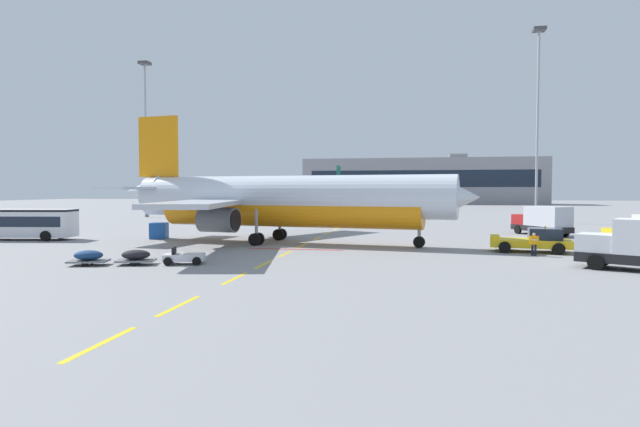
{
  "coord_description": "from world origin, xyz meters",
  "views": [
    {
      "loc": [
        27.84,
        -19.97,
        4.9
      ],
      "look_at": [
        17.54,
        36.05,
        2.33
      ],
      "focal_mm": 29.48,
      "sensor_mm": 36.0,
      "label": 1
    }
  ],
  "objects_px": {
    "airliner_mid_left": "(329,197)",
    "airliner_foreground": "(283,200)",
    "baggage_train": "(136,257)",
    "apron_shuttle_bus": "(12,222)",
    "pushback_tug": "(533,241)",
    "uld_cargo_container": "(159,231)",
    "apron_light_mast_far": "(538,104)",
    "apron_light_mast_near": "(146,122)",
    "ground_crew_worker": "(534,243)",
    "ground_power_truck": "(543,220)"
  },
  "relations": [
    {
      "from": "ground_power_truck",
      "to": "baggage_train",
      "type": "xyz_separation_m",
      "value": [
        -31.4,
        -28.37,
        -1.12
      ]
    },
    {
      "from": "airliner_mid_left",
      "to": "apron_shuttle_bus",
      "type": "distance_m",
      "value": 68.9
    },
    {
      "from": "apron_shuttle_bus",
      "to": "baggage_train",
      "type": "height_order",
      "value": "apron_shuttle_bus"
    },
    {
      "from": "pushback_tug",
      "to": "airliner_foreground",
      "type": "bearing_deg",
      "value": 171.47
    },
    {
      "from": "airliner_mid_left",
      "to": "apron_shuttle_bus",
      "type": "relative_size",
      "value": 2.46
    },
    {
      "from": "airliner_mid_left",
      "to": "apron_light_mast_near",
      "type": "height_order",
      "value": "apron_light_mast_near"
    },
    {
      "from": "apron_light_mast_near",
      "to": "ground_crew_worker",
      "type": "bearing_deg",
      "value": -39.37
    },
    {
      "from": "pushback_tug",
      "to": "baggage_train",
      "type": "height_order",
      "value": "pushback_tug"
    },
    {
      "from": "uld_cargo_container",
      "to": "apron_light_mast_near",
      "type": "relative_size",
      "value": 0.07
    },
    {
      "from": "airliner_mid_left",
      "to": "apron_light_mast_far",
      "type": "xyz_separation_m",
      "value": [
        36.02,
        -27.36,
        14.23
      ]
    },
    {
      "from": "airliner_mid_left",
      "to": "apron_light_mast_far",
      "type": "relative_size",
      "value": 1.04
    },
    {
      "from": "pushback_tug",
      "to": "baggage_train",
      "type": "xyz_separation_m",
      "value": [
        -27.09,
        -12.15,
        -0.38
      ]
    },
    {
      "from": "airliner_mid_left",
      "to": "apron_light_mast_near",
      "type": "distance_m",
      "value": 40.06
    },
    {
      "from": "ground_power_truck",
      "to": "ground_crew_worker",
      "type": "distance_m",
      "value": 19.36
    },
    {
      "from": "baggage_train",
      "to": "airliner_foreground",
      "type": "bearing_deg",
      "value": 68.92
    },
    {
      "from": "pushback_tug",
      "to": "apron_light_mast_near",
      "type": "xyz_separation_m",
      "value": [
        -56.98,
        43.84,
        16.13
      ]
    },
    {
      "from": "ground_crew_worker",
      "to": "apron_shuttle_bus",
      "type": "bearing_deg",
      "value": 175.17
    },
    {
      "from": "pushback_tug",
      "to": "baggage_train",
      "type": "distance_m",
      "value": 29.7
    },
    {
      "from": "apron_light_mast_near",
      "to": "uld_cargo_container",
      "type": "bearing_deg",
      "value": -59.84
    },
    {
      "from": "apron_shuttle_bus",
      "to": "ground_power_truck",
      "type": "height_order",
      "value": "ground_power_truck"
    },
    {
      "from": "ground_crew_worker",
      "to": "apron_light_mast_near",
      "type": "xyz_separation_m",
      "value": [
        -56.51,
        46.38,
        16.06
      ]
    },
    {
      "from": "pushback_tug",
      "to": "apron_light_mast_near",
      "type": "bearing_deg",
      "value": 142.43
    },
    {
      "from": "ground_power_truck",
      "to": "airliner_mid_left",
      "type": "bearing_deg",
      "value": 121.89
    },
    {
      "from": "apron_shuttle_bus",
      "to": "ground_power_truck",
      "type": "distance_m",
      "value": 54.44
    },
    {
      "from": "airliner_mid_left",
      "to": "apron_light_mast_far",
      "type": "bearing_deg",
      "value": -37.22
    },
    {
      "from": "pushback_tug",
      "to": "airliner_mid_left",
      "type": "distance_m",
      "value": 72.61
    },
    {
      "from": "pushback_tug",
      "to": "uld_cargo_container",
      "type": "distance_m",
      "value": 34.88
    },
    {
      "from": "apron_shuttle_bus",
      "to": "apron_light_mast_far",
      "type": "xyz_separation_m",
      "value": [
        56.72,
        38.34,
        15.91
      ]
    },
    {
      "from": "airliner_foreground",
      "to": "pushback_tug",
      "type": "height_order",
      "value": "airliner_foreground"
    },
    {
      "from": "airliner_foreground",
      "to": "baggage_train",
      "type": "bearing_deg",
      "value": -111.08
    },
    {
      "from": "airliner_foreground",
      "to": "apron_light_mast_far",
      "type": "relative_size",
      "value": 1.2
    },
    {
      "from": "airliner_foreground",
      "to": "uld_cargo_container",
      "type": "distance_m",
      "value": 13.82
    },
    {
      "from": "pushback_tug",
      "to": "apron_shuttle_bus",
      "type": "xyz_separation_m",
      "value": [
        -48.11,
        1.49,
        0.85
      ]
    },
    {
      "from": "airliner_foreground",
      "to": "ground_crew_worker",
      "type": "bearing_deg",
      "value": -15.42
    },
    {
      "from": "ground_power_truck",
      "to": "pushback_tug",
      "type": "bearing_deg",
      "value": -104.86
    },
    {
      "from": "airliner_mid_left",
      "to": "airliner_foreground",
      "type": "bearing_deg",
      "value": -84.45
    },
    {
      "from": "airliner_mid_left",
      "to": "apron_shuttle_bus",
      "type": "xyz_separation_m",
      "value": [
        -20.7,
        -65.7,
        -1.69
      ]
    },
    {
      "from": "ground_power_truck",
      "to": "ground_crew_worker",
      "type": "height_order",
      "value": "ground_power_truck"
    },
    {
      "from": "airliner_foreground",
      "to": "uld_cargo_container",
      "type": "height_order",
      "value": "airliner_foreground"
    },
    {
      "from": "uld_cargo_container",
      "to": "baggage_train",
      "type": "bearing_deg",
      "value": -66.84
    },
    {
      "from": "airliner_foreground",
      "to": "apron_shuttle_bus",
      "type": "relative_size",
      "value": 2.83
    },
    {
      "from": "airliner_foreground",
      "to": "pushback_tug",
      "type": "bearing_deg",
      "value": -8.53
    },
    {
      "from": "baggage_train",
      "to": "apron_light_mast_far",
      "type": "xyz_separation_m",
      "value": [
        35.71,
        51.99,
        17.14
      ]
    },
    {
      "from": "airliner_foreground",
      "to": "apron_light_mast_far",
      "type": "xyz_separation_m",
      "value": [
        29.8,
        36.66,
        13.71
      ]
    },
    {
      "from": "airliner_foreground",
      "to": "baggage_train",
      "type": "height_order",
      "value": "airliner_foreground"
    },
    {
      "from": "apron_light_mast_near",
      "to": "apron_light_mast_far",
      "type": "distance_m",
      "value": 65.72
    },
    {
      "from": "uld_cargo_container",
      "to": "airliner_mid_left",
      "type": "bearing_deg",
      "value": 83.48
    },
    {
      "from": "uld_cargo_container",
      "to": "apron_light_mast_far",
      "type": "relative_size",
      "value": 0.07
    },
    {
      "from": "ground_crew_worker",
      "to": "apron_light_mast_near",
      "type": "relative_size",
      "value": 0.06
    },
    {
      "from": "airliner_mid_left",
      "to": "baggage_train",
      "type": "bearing_deg",
      "value": -89.77
    }
  ]
}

